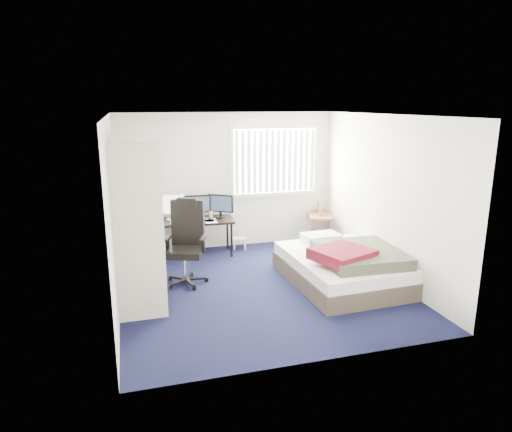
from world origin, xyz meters
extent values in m
plane|color=black|center=(0.00, 0.00, 0.00)|extent=(4.20, 4.20, 0.00)
plane|color=silver|center=(0.00, 2.10, 1.25)|extent=(4.00, 0.00, 4.00)
plane|color=silver|center=(0.00, -2.10, 1.25)|extent=(4.00, 0.00, 4.00)
plane|color=silver|center=(-2.00, 0.00, 1.25)|extent=(0.00, 4.20, 4.20)
plane|color=silver|center=(2.00, 0.00, 1.25)|extent=(0.00, 4.20, 4.20)
plane|color=white|center=(0.00, 0.00, 2.50)|extent=(4.20, 4.20, 0.00)
cube|color=white|center=(0.90, 2.08, 1.60)|extent=(1.60, 0.02, 1.20)
cube|color=beige|center=(0.90, 2.05, 2.23)|extent=(1.72, 0.06, 0.06)
cube|color=beige|center=(0.90, 2.05, 0.97)|extent=(1.72, 0.06, 0.06)
cube|color=white|center=(0.90, 2.02, 1.60)|extent=(1.60, 0.04, 1.16)
cube|color=beige|center=(-1.70, -0.60, 1.10)|extent=(0.60, 0.04, 2.20)
cube|color=beige|center=(-1.70, 1.20, 1.10)|extent=(0.60, 0.04, 2.20)
cube|color=beige|center=(-1.70, 0.30, 2.20)|extent=(0.60, 1.80, 0.04)
cube|color=beige|center=(-1.70, 0.30, 1.82)|extent=(0.56, 1.74, 0.03)
cylinder|color=silver|center=(-1.70, 0.30, 1.70)|extent=(0.03, 1.72, 0.03)
cube|color=#26262B|center=(-1.70, 0.20, 1.25)|extent=(0.38, 1.10, 0.90)
cube|color=beige|center=(-1.38, 0.75, 1.10)|extent=(0.03, 0.90, 2.20)
cube|color=white|center=(-1.70, -0.15, 1.96)|extent=(0.38, 0.30, 0.24)
cube|color=gray|center=(-1.70, 0.35, 1.95)|extent=(0.34, 0.28, 0.22)
cube|color=black|center=(-0.67, 1.73, 0.63)|extent=(1.36, 0.71, 0.04)
cylinder|color=black|center=(-1.29, 1.52, 0.31)|extent=(0.04, 0.04, 0.61)
cylinder|color=black|center=(-1.25, 2.02, 0.31)|extent=(0.04, 0.04, 0.61)
cylinder|color=black|center=(-0.09, 1.44, 0.31)|extent=(0.04, 0.04, 0.61)
cylinder|color=black|center=(-0.06, 1.94, 0.31)|extent=(0.04, 0.04, 0.61)
cube|color=white|center=(-1.09, 1.86, 0.93)|extent=(0.50, 0.06, 0.36)
cube|color=white|center=(-1.09, 1.86, 0.93)|extent=(0.45, 0.04, 0.31)
cube|color=black|center=(-0.62, 1.83, 0.91)|extent=(0.48, 0.06, 0.32)
cube|color=#1E2838|center=(-0.62, 1.83, 0.91)|extent=(0.43, 0.04, 0.27)
cube|color=black|center=(-0.21, 1.77, 0.91)|extent=(0.48, 0.06, 0.32)
cube|color=#1E2838|center=(-0.21, 1.77, 0.91)|extent=(0.43, 0.04, 0.27)
cube|color=white|center=(-0.81, 1.65, 0.66)|extent=(0.41, 0.17, 0.02)
cube|color=black|center=(-0.55, 1.63, 0.66)|extent=(0.07, 0.10, 0.02)
cylinder|color=silver|center=(-0.41, 1.67, 0.73)|extent=(0.08, 0.08, 0.16)
cube|color=white|center=(-0.67, 1.73, 0.65)|extent=(0.32, 0.30, 0.00)
cube|color=black|center=(-1.02, 0.44, 0.06)|extent=(0.76, 0.76, 0.12)
cylinder|color=silver|center=(-1.02, 0.44, 0.27)|extent=(0.06, 0.06, 0.40)
cube|color=black|center=(-1.02, 0.44, 0.50)|extent=(0.63, 0.63, 0.10)
cube|color=black|center=(-0.95, 0.66, 0.90)|extent=(0.50, 0.26, 0.70)
cube|color=black|center=(-0.95, 0.66, 1.19)|extent=(0.32, 0.21, 0.16)
cube|color=black|center=(-1.28, 0.53, 0.71)|extent=(0.16, 0.29, 0.04)
cube|color=black|center=(-0.77, 0.35, 0.71)|extent=(0.16, 0.29, 0.04)
cube|color=white|center=(0.15, 1.85, 0.21)|extent=(0.31, 0.27, 0.03)
cylinder|color=white|center=(0.04, 1.80, 0.10)|extent=(0.03, 0.03, 0.20)
cylinder|color=white|center=(0.07, 1.94, 0.10)|extent=(0.03, 0.03, 0.20)
cylinder|color=white|center=(0.24, 1.76, 0.10)|extent=(0.03, 0.03, 0.20)
cylinder|color=white|center=(0.27, 1.90, 0.10)|extent=(0.03, 0.03, 0.20)
cube|color=brown|center=(1.75, 1.85, 0.56)|extent=(0.63, 0.92, 0.04)
cube|color=brown|center=(1.48, 1.53, 0.27)|extent=(0.05, 0.05, 0.54)
cube|color=brown|center=(1.69, 2.26, 0.27)|extent=(0.05, 0.05, 0.54)
cube|color=brown|center=(1.81, 1.44, 0.27)|extent=(0.05, 0.05, 0.54)
cube|color=brown|center=(2.02, 2.17, 0.27)|extent=(0.05, 0.05, 0.54)
cube|color=brown|center=(1.70, 1.67, 0.67)|extent=(0.06, 0.14, 0.18)
cube|color=brown|center=(1.78, 1.97, 0.67)|extent=(0.06, 0.14, 0.18)
cube|color=#463D32|center=(1.25, -0.16, 0.13)|extent=(1.57, 2.05, 0.26)
cube|color=white|center=(1.25, -0.16, 0.34)|extent=(1.53, 2.01, 0.18)
cube|color=silver|center=(1.22, 0.55, 0.50)|extent=(0.62, 0.43, 0.14)
cube|color=#333528|center=(1.41, -0.40, 0.50)|extent=(1.19, 1.30, 0.18)
cube|color=#5B0F21|center=(1.07, -0.52, 0.58)|extent=(0.95, 0.92, 0.16)
cube|color=tan|center=(-1.65, 0.15, 0.14)|extent=(0.38, 0.29, 0.28)
camera|label=1|loc=(-1.80, -6.07, 2.66)|focal=32.00mm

